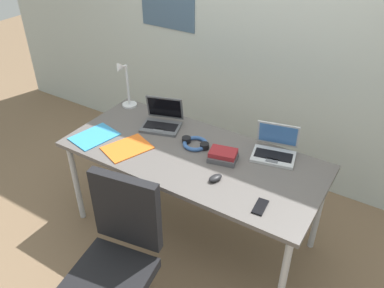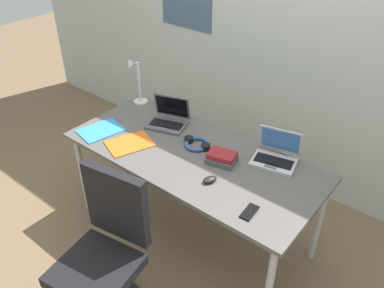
# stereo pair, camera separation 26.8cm
# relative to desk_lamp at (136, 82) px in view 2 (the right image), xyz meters

# --- Properties ---
(ground_plane) EXTENTS (12.00, 12.00, 0.00)m
(ground_plane) POSITION_rel_desk_lamp_xyz_m (0.80, -0.28, -0.94)
(ground_plane) COLOR #7A6047
(wall_back) EXTENTS (6.00, 0.13, 2.60)m
(wall_back) POSITION_rel_desk_lamp_xyz_m (0.80, 0.82, 0.36)
(wall_back) COLOR #B2BCB7
(wall_back) RESTS_ON ground_plane
(desk) EXTENTS (1.80, 0.80, 0.74)m
(desk) POSITION_rel_desk_lamp_xyz_m (0.80, -0.28, -0.25)
(desk) COLOR #595451
(desk) RESTS_ON ground_plane
(desk_lamp) EXTENTS (0.12, 0.18, 0.40)m
(desk_lamp) POSITION_rel_desk_lamp_xyz_m (0.00, 0.00, 0.00)
(desk_lamp) COLOR silver
(desk_lamp) RESTS_ON desk
(laptop_back_left) EXTENTS (0.34, 0.31, 0.21)m
(laptop_back_left) POSITION_rel_desk_lamp_xyz_m (0.42, -0.09, -0.15)
(laptop_back_left) COLOR #515459
(laptop_back_left) RESTS_ON desk
(laptop_front_left) EXTENTS (0.33, 0.30, 0.21)m
(laptop_front_left) POSITION_rel_desk_lamp_xyz_m (1.28, 0.01, -0.15)
(laptop_front_left) COLOR #B7BABC
(laptop_front_left) RESTS_ON desk
(computer_mouse) EXTENTS (0.09, 0.11, 0.03)m
(computer_mouse) POSITION_rel_desk_lamp_xyz_m (1.07, -0.44, -0.18)
(computer_mouse) COLOR black
(computer_mouse) RESTS_ON desk
(cell_phone) EXTENTS (0.08, 0.14, 0.01)m
(cell_phone) POSITION_rel_desk_lamp_xyz_m (1.41, -0.52, -0.19)
(cell_phone) COLOR black
(cell_phone) RESTS_ON desk
(headphones) EXTENTS (0.21, 0.18, 0.04)m
(headphones) POSITION_rel_desk_lamp_xyz_m (0.77, -0.18, -0.18)
(headphones) COLOR #335999
(headphones) RESTS_ON desk
(book_stack) EXTENTS (0.21, 0.18, 0.07)m
(book_stack) POSITION_rel_desk_lamp_xyz_m (1.01, -0.22, -0.17)
(book_stack) COLOR #4C4C51
(book_stack) RESTS_ON desk
(paper_folder_near_lamp) EXTENTS (0.29, 0.35, 0.01)m
(paper_folder_near_lamp) POSITION_rel_desk_lamp_xyz_m (0.09, -0.47, -0.19)
(paper_folder_near_lamp) COLOR #338CC6
(paper_folder_near_lamp) RESTS_ON desk
(paper_folder_front_right) EXTENTS (0.33, 0.37, 0.01)m
(paper_folder_front_right) POSITION_rel_desk_lamp_xyz_m (0.38, -0.46, -0.19)
(paper_folder_front_right) COLOR orange
(paper_folder_front_right) RESTS_ON desk
(office_chair) EXTENTS (0.52, 0.57, 0.97)m
(office_chair) POSITION_rel_desk_lamp_xyz_m (0.80, -1.10, -0.54)
(office_chair) COLOR black
(office_chair) RESTS_ON ground_plane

